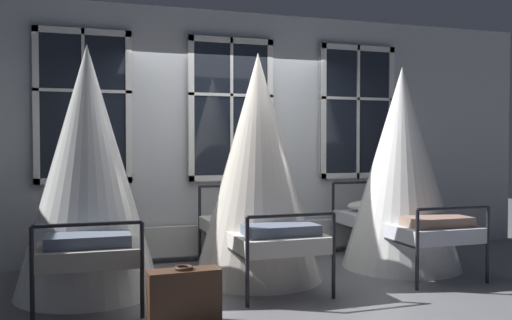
{
  "coord_description": "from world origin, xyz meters",
  "views": [
    {
      "loc": [
        -1.7,
        -5.47,
        1.41
      ],
      "look_at": [
        -0.01,
        -0.1,
        1.25
      ],
      "focal_mm": 37.83,
      "sensor_mm": 36.0,
      "label": 1
    }
  ],
  "objects_px": {
    "cot_first": "(88,174)",
    "suitcase_dark": "(184,297)",
    "cot_second": "(258,171)",
    "cot_third": "(401,171)"
  },
  "relations": [
    {
      "from": "cot_second",
      "to": "suitcase_dark",
      "type": "height_order",
      "value": "cot_second"
    },
    {
      "from": "cot_first",
      "to": "cot_third",
      "type": "height_order",
      "value": "cot_first"
    },
    {
      "from": "cot_third",
      "to": "suitcase_dark",
      "type": "relative_size",
      "value": 4.05
    },
    {
      "from": "cot_first",
      "to": "suitcase_dark",
      "type": "bearing_deg",
      "value": -149.97
    },
    {
      "from": "suitcase_dark",
      "to": "cot_third",
      "type": "bearing_deg",
      "value": 22.52
    },
    {
      "from": "cot_second",
      "to": "cot_first",
      "type": "bearing_deg",
      "value": 89.61
    },
    {
      "from": "cot_second",
      "to": "cot_third",
      "type": "relative_size",
      "value": 1.02
    },
    {
      "from": "cot_second",
      "to": "suitcase_dark",
      "type": "distance_m",
      "value": 1.84
    },
    {
      "from": "cot_third",
      "to": "cot_second",
      "type": "bearing_deg",
      "value": 90.67
    },
    {
      "from": "cot_first",
      "to": "cot_second",
      "type": "height_order",
      "value": "cot_second"
    }
  ]
}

